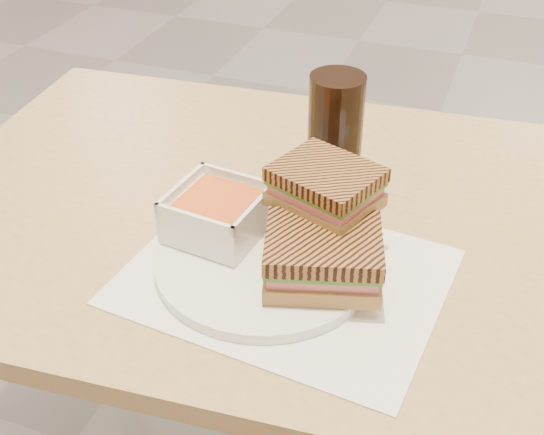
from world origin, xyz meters
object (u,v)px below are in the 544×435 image
(soup_bowl, at_px, (218,215))
(main_table, at_px, (344,284))
(panini_lower, at_px, (323,256))
(cola_glass, at_px, (335,131))
(plate, at_px, (264,262))

(soup_bowl, bearing_deg, main_table, 36.54)
(panini_lower, relative_size, cola_glass, 0.96)
(soup_bowl, xyz_separation_m, cola_glass, (0.10, 0.19, 0.04))
(plate, relative_size, panini_lower, 1.69)
(plate, xyz_separation_m, cola_glass, (0.02, 0.22, 0.07))
(plate, distance_m, panini_lower, 0.09)
(cola_glass, bearing_deg, soup_bowl, -116.76)
(main_table, height_order, cola_glass, cola_glass)
(soup_bowl, bearing_deg, panini_lower, -14.72)
(main_table, xyz_separation_m, soup_bowl, (-0.14, -0.11, 0.16))
(plate, xyz_separation_m, soup_bowl, (-0.07, 0.03, 0.03))
(main_table, height_order, panini_lower, panini_lower)
(main_table, distance_m, panini_lower, 0.22)
(cola_glass, bearing_deg, panini_lower, -76.97)
(main_table, xyz_separation_m, cola_glass, (-0.05, 0.08, 0.20))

